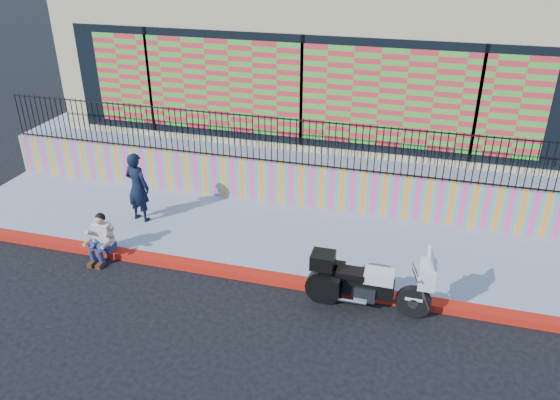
% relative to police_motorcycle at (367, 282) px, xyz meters
% --- Properties ---
extents(ground, '(90.00, 90.00, 0.00)m').
position_rel_police_motorcycle_xyz_m(ground, '(-2.38, 0.36, -0.61)').
color(ground, black).
rests_on(ground, ground).
extents(red_curb, '(16.00, 0.30, 0.15)m').
position_rel_police_motorcycle_xyz_m(red_curb, '(-2.38, 0.36, -0.53)').
color(red_curb, '#B70D0D').
rests_on(red_curb, ground).
extents(sidewalk, '(16.00, 3.00, 0.15)m').
position_rel_police_motorcycle_xyz_m(sidewalk, '(-2.38, 2.01, -0.53)').
color(sidewalk, gray).
rests_on(sidewalk, ground).
extents(mural_wall, '(16.00, 0.20, 1.10)m').
position_rel_police_motorcycle_xyz_m(mural_wall, '(-2.38, 3.61, 0.09)').
color(mural_wall, '#FC428B').
rests_on(mural_wall, sidewalk).
extents(metal_fence, '(15.80, 0.04, 1.20)m').
position_rel_police_motorcycle_xyz_m(metal_fence, '(-2.38, 3.61, 1.24)').
color(metal_fence, black).
rests_on(metal_fence, mural_wall).
extents(elevated_platform, '(16.00, 10.00, 1.25)m').
position_rel_police_motorcycle_xyz_m(elevated_platform, '(-2.38, 8.71, 0.02)').
color(elevated_platform, gray).
rests_on(elevated_platform, ground).
extents(storefront_building, '(14.00, 8.06, 4.00)m').
position_rel_police_motorcycle_xyz_m(storefront_building, '(-2.38, 8.49, 2.64)').
color(storefront_building, tan).
rests_on(storefront_building, elevated_platform).
extents(police_motorcycle, '(2.34, 0.77, 1.46)m').
position_rel_police_motorcycle_xyz_m(police_motorcycle, '(0.00, 0.00, 0.00)').
color(police_motorcycle, black).
rests_on(police_motorcycle, ground).
extents(police_officer, '(0.70, 0.53, 1.73)m').
position_rel_police_motorcycle_xyz_m(police_officer, '(-5.71, 1.81, 0.40)').
color(police_officer, black).
rests_on(police_officer, sidewalk).
extents(seated_man, '(0.54, 0.71, 1.06)m').
position_rel_police_motorcycle_xyz_m(seated_man, '(-5.77, 0.14, -0.16)').
color(seated_man, navy).
rests_on(seated_man, ground).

